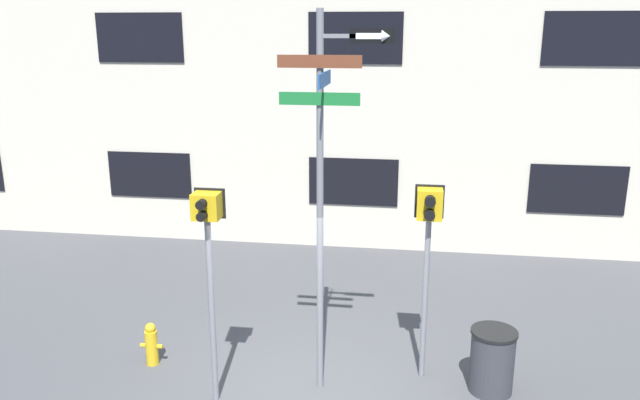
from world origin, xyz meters
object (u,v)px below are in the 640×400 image
Objects in this scene: pedestrian_signal_left at (208,241)px; trash_bin at (492,361)px; pedestrian_signal_right at (428,229)px; street_sign_pole at (325,174)px; fire_hydrant at (151,344)px.

pedestrian_signal_left reaches higher than trash_bin.
street_sign_pole is at bearing -160.72° from pedestrian_signal_right.
pedestrian_signal_left is at bearing -31.97° from fire_hydrant.
street_sign_pole is at bearing -4.82° from fire_hydrant.
fire_hydrant is at bearing -176.39° from pedestrian_signal_right.
street_sign_pole is 1.67m from pedestrian_signal_right.
trash_bin is at bearing 0.12° from fire_hydrant.
fire_hydrant is at bearing 148.03° from pedestrian_signal_left.
pedestrian_signal_right reaches higher than fire_hydrant.
trash_bin is (3.72, 0.78, -1.83)m from pedestrian_signal_left.
trash_bin is at bearing 5.79° from street_sign_pole.
pedestrian_signal_left is (-1.42, -0.55, -0.80)m from street_sign_pole.
street_sign_pole is 1.81× the size of pedestrian_signal_right.
street_sign_pole reaches higher than fire_hydrant.
street_sign_pole is 1.71m from pedestrian_signal_left.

